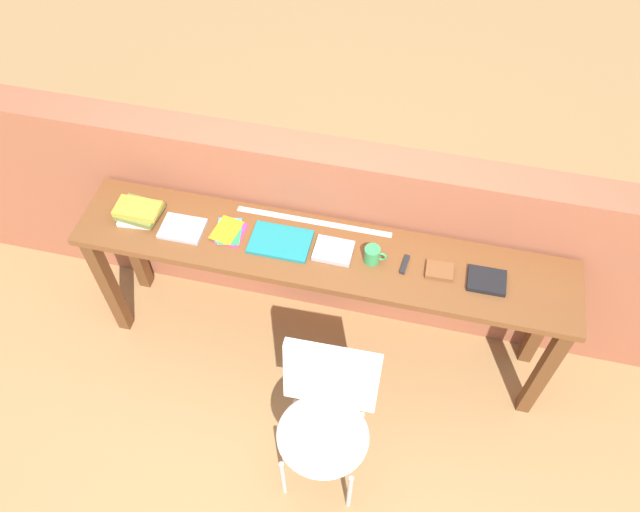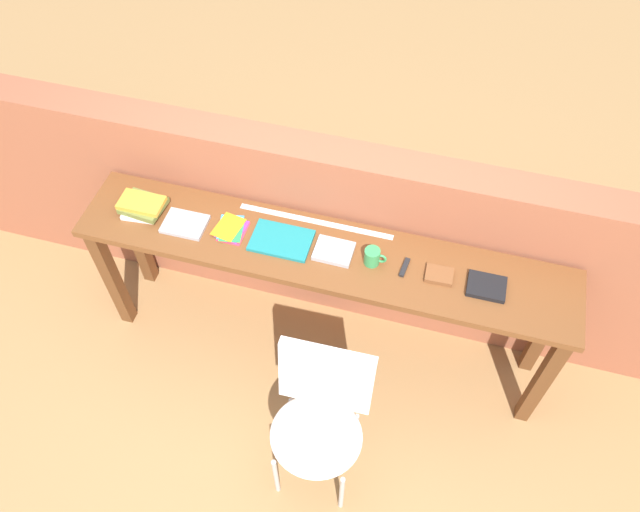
% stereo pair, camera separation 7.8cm
% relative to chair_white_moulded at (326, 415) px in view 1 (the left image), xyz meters
% --- Properties ---
extents(ground_plane, '(40.00, 40.00, 0.00)m').
position_rel_chair_white_moulded_xyz_m(ground_plane, '(-0.17, 0.38, -0.53)').
color(ground_plane, '#9E7547').
extents(brick_wall_back, '(6.00, 0.20, 1.23)m').
position_rel_chair_white_moulded_xyz_m(brick_wall_back, '(-0.17, 1.02, 0.09)').
color(brick_wall_back, '#935138').
rests_on(brick_wall_back, ground).
extents(sideboard, '(2.50, 0.44, 0.88)m').
position_rel_chair_white_moulded_xyz_m(sideboard, '(-0.17, 0.68, 0.21)').
color(sideboard, brown).
rests_on(sideboard, ground).
extents(chair_white_moulded, '(0.45, 0.46, 0.89)m').
position_rel_chair_white_moulded_xyz_m(chair_white_moulded, '(0.00, 0.00, 0.00)').
color(chair_white_moulded, white).
rests_on(chair_white_moulded, ground).
extents(book_stack_leftmost, '(0.23, 0.19, 0.07)m').
position_rel_chair_white_moulded_xyz_m(book_stack_leftmost, '(-1.13, 0.69, 0.39)').
color(book_stack_leftmost, white).
rests_on(book_stack_leftmost, sideboard).
extents(magazine_cycling, '(0.22, 0.16, 0.02)m').
position_rel_chair_white_moulded_xyz_m(magazine_cycling, '(-0.89, 0.65, 0.36)').
color(magazine_cycling, '#9E9EA3').
rests_on(magazine_cycling, sideboard).
extents(pamphlet_pile_colourful, '(0.17, 0.19, 0.01)m').
position_rel_chair_white_moulded_xyz_m(pamphlet_pile_colourful, '(-0.65, 0.68, 0.36)').
color(pamphlet_pile_colourful, '#E5334C').
rests_on(pamphlet_pile_colourful, sideboard).
extents(book_open_centre, '(0.30, 0.20, 0.02)m').
position_rel_chair_white_moulded_xyz_m(book_open_centre, '(-0.38, 0.68, 0.36)').
color(book_open_centre, '#19757A').
rests_on(book_open_centre, sideboard).
extents(book_grey_hardcover, '(0.19, 0.15, 0.03)m').
position_rel_chair_white_moulded_xyz_m(book_grey_hardcover, '(-0.12, 0.68, 0.37)').
color(book_grey_hardcover, '#9E9EA3').
rests_on(book_grey_hardcover, sideboard).
extents(mug, '(0.11, 0.08, 0.09)m').
position_rel_chair_white_moulded_xyz_m(mug, '(0.08, 0.67, 0.40)').
color(mug, '#338C4C').
rests_on(mug, sideboard).
extents(multitool_folded, '(0.04, 0.11, 0.02)m').
position_rel_chair_white_moulded_xyz_m(multitool_folded, '(0.23, 0.68, 0.36)').
color(multitool_folded, black).
rests_on(multitool_folded, sideboard).
extents(leather_journal_brown, '(0.13, 0.10, 0.02)m').
position_rel_chair_white_moulded_xyz_m(leather_journal_brown, '(0.40, 0.68, 0.37)').
color(leather_journal_brown, brown).
rests_on(leather_journal_brown, sideboard).
extents(book_repair_rightmost, '(0.18, 0.14, 0.03)m').
position_rel_chair_white_moulded_xyz_m(book_repair_rightmost, '(0.62, 0.67, 0.37)').
color(book_repair_rightmost, black).
rests_on(book_repair_rightmost, sideboard).
extents(ruler_metal_back_edge, '(0.80, 0.03, 0.00)m').
position_rel_chair_white_moulded_xyz_m(ruler_metal_back_edge, '(-0.26, 0.85, 0.35)').
color(ruler_metal_back_edge, silver).
rests_on(ruler_metal_back_edge, sideboard).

